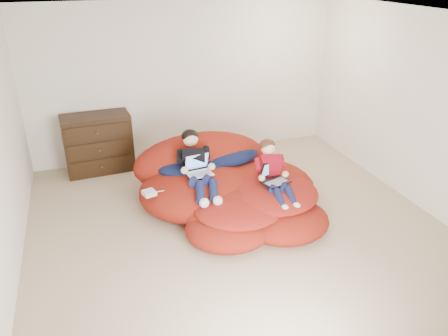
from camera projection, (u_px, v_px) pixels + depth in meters
room_shell at (237, 211)px, 5.35m from camera, size 5.10×5.10×2.77m
dresser at (98, 143)px, 6.74m from camera, size 1.04×0.60×0.91m
beanbag_pile at (227, 187)px, 5.83m from camera, size 2.39×2.35×0.91m
cream_pillow at (176, 148)px, 6.14m from camera, size 0.48×0.31×0.31m
older_boy at (196, 163)px, 5.60m from camera, size 0.38×1.10×0.64m
younger_boy at (273, 171)px, 5.48m from camera, size 0.31×0.88×0.65m
laptop_white at (199, 168)px, 5.53m from camera, size 0.34×0.32×0.23m
laptop_black at (274, 176)px, 5.49m from camera, size 0.40×0.41×0.24m
power_adapter at (149, 193)px, 5.36m from camera, size 0.18×0.18×0.05m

